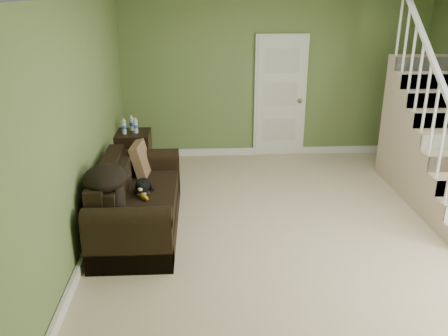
{
  "coord_description": "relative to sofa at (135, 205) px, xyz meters",
  "views": [
    {
      "loc": [
        -1.24,
        -4.99,
        2.68
      ],
      "look_at": [
        -0.97,
        0.1,
        0.75
      ],
      "focal_mm": 38.0,
      "sensor_mm": 36.0,
      "label": 1
    }
  ],
  "objects": [
    {
      "name": "floor",
      "position": [
        2.01,
        -0.11,
        -0.31
      ],
      "size": [
        5.0,
        5.5,
        0.01
      ],
      "primitive_type": "cube",
      "color": "#CCB493",
      "rests_on": "ground"
    },
    {
      "name": "wall_left",
      "position": [
        -0.49,
        -0.11,
        0.99
      ],
      "size": [
        0.04,
        5.5,
        2.6
      ],
      "primitive_type": "cube",
      "color": "olive",
      "rests_on": "floor"
    },
    {
      "name": "wall_front",
      "position": [
        2.01,
        -2.86,
        0.99
      ],
      "size": [
        5.0,
        0.04,
        2.6
      ],
      "primitive_type": "cube",
      "color": "olive",
      "rests_on": "floor"
    },
    {
      "name": "staircase",
      "position": [
        4.01,
        0.85,
        0.33
      ],
      "size": [
        1.0,
        2.51,
        2.82
      ],
      "color": "#CCB493",
      "rests_on": "floor"
    },
    {
      "name": "baseboard_back",
      "position": [
        2.01,
        2.61,
        -0.25
      ],
      "size": [
        5.0,
        0.04,
        0.12
      ],
      "primitive_type": "cube",
      "color": "white",
      "rests_on": "floor"
    },
    {
      "name": "door",
      "position": [
        2.12,
        2.59,
        0.7
      ],
      "size": [
        0.86,
        0.12,
        2.02
      ],
      "color": "white",
      "rests_on": "floor"
    },
    {
      "name": "sofa",
      "position": [
        0.0,
        0.0,
        0.0
      ],
      "size": [
        0.88,
        2.04,
        0.8
      ],
      "color": "black",
      "rests_on": "floor"
    },
    {
      "name": "throw_pillow",
      "position": [
        0.01,
        0.7,
        0.3
      ],
      "size": [
        0.26,
        0.47,
        0.47
      ],
      "primitive_type": "cube",
      "rotation": [
        0.0,
        -0.24,
        -0.09
      ],
      "color": "#462E1C",
      "rests_on": "sofa"
    },
    {
      "name": "throw_blanket",
      "position": [
        -0.23,
        -0.46,
        0.53
      ],
      "size": [
        0.58,
        0.68,
        0.24
      ],
      "primitive_type": "ellipsoid",
      "rotation": [
        0.0,
        0.0,
        0.27
      ],
      "color": "black",
      "rests_on": "sofa"
    },
    {
      "name": "side_table",
      "position": [
        -0.26,
        1.81,
        0.03
      ],
      "size": [
        0.56,
        0.56,
        0.89
      ],
      "rotation": [
        0.0,
        0.0,
        0.01
      ],
      "color": "black",
      "rests_on": "floor"
    },
    {
      "name": "baseboard_left",
      "position": [
        -0.46,
        -0.11,
        -0.25
      ],
      "size": [
        0.04,
        5.5,
        0.12
      ],
      "primitive_type": "cube",
      "color": "white",
      "rests_on": "floor"
    },
    {
      "name": "cat",
      "position": [
        0.09,
        0.05,
        0.21
      ],
      "size": [
        0.21,
        0.46,
        0.22
      ],
      "rotation": [
        0.0,
        0.0,
        -0.02
      ],
      "color": "black",
      "rests_on": "sofa"
    },
    {
      "name": "banana",
      "position": [
        0.12,
        -0.13,
        0.16
      ],
      "size": [
        0.15,
        0.2,
        0.06
      ],
      "primitive_type": "ellipsoid",
      "rotation": [
        0.0,
        0.0,
        0.55
      ],
      "color": "gold",
      "rests_on": "sofa"
    },
    {
      "name": "wall_back",
      "position": [
        2.01,
        2.64,
        0.99
      ],
      "size": [
        5.0,
        0.04,
        2.6
      ],
      "primitive_type": "cube",
      "color": "olive",
      "rests_on": "floor"
    }
  ]
}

